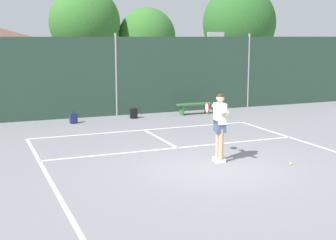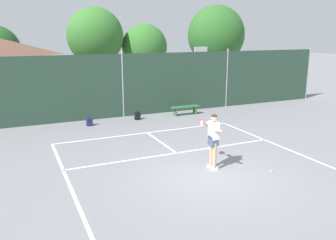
# 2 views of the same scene
# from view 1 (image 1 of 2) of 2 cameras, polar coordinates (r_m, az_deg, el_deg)

# --- Properties ---
(ground_plane) EXTENTS (120.00, 120.00, 0.00)m
(ground_plane) POSITION_cam_1_polar(r_m,az_deg,el_deg) (12.34, 5.74, -5.79)
(ground_plane) COLOR gray
(court_markings) EXTENTS (8.30, 11.10, 0.01)m
(court_markings) POSITION_cam_1_polar(r_m,az_deg,el_deg) (12.89, 4.39, -5.07)
(court_markings) COLOR white
(court_markings) RESTS_ON ground
(chainlink_fence) EXTENTS (26.09, 0.09, 3.48)m
(chainlink_fence) POSITION_cam_1_polar(r_m,az_deg,el_deg) (20.33, -6.22, 5.20)
(chainlink_fence) COLOR #284233
(chainlink_fence) RESTS_ON ground
(basketball_hoop) EXTENTS (0.90, 0.67, 3.55)m
(basketball_hoop) POSITION_cam_1_polar(r_m,az_deg,el_deg) (23.74, 5.66, 7.45)
(basketball_hoop) COLOR #9E9EA3
(basketball_hoop) RESTS_ON ground
(treeline_backdrop) EXTENTS (27.79, 4.53, 6.73)m
(treeline_backdrop) POSITION_cam_1_polar(r_m,az_deg,el_deg) (29.08, -10.57, 10.85)
(treeline_backdrop) COLOR brown
(treeline_backdrop) RESTS_ON ground
(tennis_player) EXTENTS (0.30, 1.44, 1.85)m
(tennis_player) POSITION_cam_1_polar(r_m,az_deg,el_deg) (12.78, 6.20, -0.14)
(tennis_player) COLOR silver
(tennis_player) RESTS_ON ground
(tennis_ball) EXTENTS (0.07, 0.07, 0.07)m
(tennis_ball) POSITION_cam_1_polar(r_m,az_deg,el_deg) (12.99, 14.50, -5.11)
(tennis_ball) COLOR #CCE033
(tennis_ball) RESTS_ON ground
(backpack_navy) EXTENTS (0.30, 0.27, 0.46)m
(backpack_navy) POSITION_cam_1_polar(r_m,az_deg,el_deg) (18.88, -11.23, 0.19)
(backpack_navy) COLOR navy
(backpack_navy) RESTS_ON ground
(backpack_black) EXTENTS (0.28, 0.24, 0.46)m
(backpack_black) POSITION_cam_1_polar(r_m,az_deg,el_deg) (19.71, -4.12, 0.77)
(backpack_black) COLOR black
(backpack_black) RESTS_ON ground
(courtside_bench) EXTENTS (1.60, 0.36, 0.48)m
(courtside_bench) POSITION_cam_1_polar(r_m,az_deg,el_deg) (20.65, 3.19, 1.67)
(courtside_bench) COLOR #336B38
(courtside_bench) RESTS_ON ground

